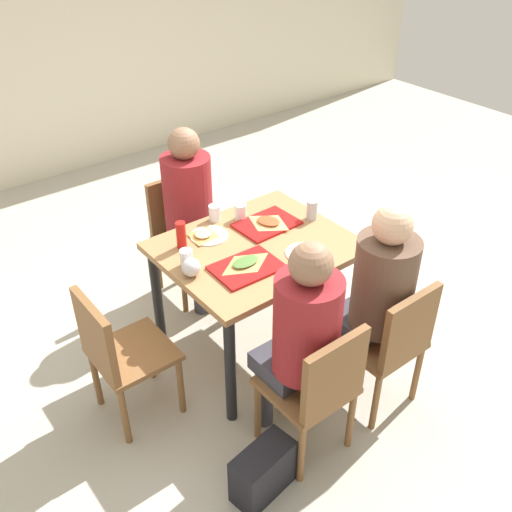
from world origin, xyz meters
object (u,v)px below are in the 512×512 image
(handbag, at_px, (263,471))
(chair_far_side, at_px, (182,228))
(plastic_cup_a, at_px, (215,213))
(plastic_cup_b, at_px, (304,265))
(pizza_slice_b, at_px, (268,222))
(plastic_cup_d, at_px, (241,212))
(paper_plate_near_edge, at_px, (305,253))
(plastic_cup_c, at_px, (186,258))
(condiment_bottle, at_px, (181,235))
(paper_plate_center, at_px, (209,236))
(pizza_slice_a, at_px, (246,263))
(soda_can, at_px, (312,210))
(chair_near_right, at_px, (391,340))
(foil_bundle, at_px, (191,267))
(chair_left_end, at_px, (117,350))
(chair_near_left, at_px, (318,386))
(tray_red_near, at_px, (247,267))
(pizza_slice_c, at_px, (203,234))
(person_in_brown_jacket, at_px, (377,290))
(person_far_side, at_px, (191,205))
(main_table, at_px, (256,260))
(person_in_red, at_px, (301,332))
(tray_red_far, at_px, (267,224))

(handbag, bearing_deg, chair_far_side, 69.70)
(plastic_cup_a, distance_m, plastic_cup_b, 0.74)
(pizza_slice_b, distance_m, plastic_cup_d, 0.18)
(chair_far_side, bearing_deg, paper_plate_near_edge, -81.54)
(plastic_cup_c, relative_size, condiment_bottle, 0.62)
(paper_plate_center, relative_size, pizza_slice_a, 0.93)
(plastic_cup_a, height_order, soda_can, soda_can)
(chair_near_right, height_order, foil_bundle, foil_bundle)
(paper_plate_center, relative_size, foil_bundle, 2.20)
(plastic_cup_d, bearing_deg, handbag, -122.67)
(paper_plate_near_edge, distance_m, plastic_cup_a, 0.64)
(chair_left_end, height_order, pizza_slice_b, chair_left_end)
(plastic_cup_b, relative_size, plastic_cup_d, 1.00)
(plastic_cup_c, relative_size, soda_can, 0.82)
(paper_plate_center, distance_m, plastic_cup_c, 0.32)
(pizza_slice_a, relative_size, plastic_cup_c, 2.37)
(chair_near_left, xyz_separation_m, pizza_slice_a, (0.09, 0.69, 0.31))
(soda_can, bearing_deg, tray_red_near, -164.54)
(plastic_cup_a, relative_size, handbag, 0.31)
(pizza_slice_b, relative_size, pizza_slice_c, 1.13)
(person_in_brown_jacket, height_order, paper_plate_center, person_in_brown_jacket)
(tray_red_near, height_order, plastic_cup_b, plastic_cup_b)
(person_far_side, bearing_deg, pizza_slice_c, -113.76)
(chair_far_side, xyz_separation_m, plastic_cup_c, (-0.42, -0.76, 0.33))
(pizza_slice_b, bearing_deg, plastic_cup_c, -174.68)
(pizza_slice_b, xyz_separation_m, pizza_slice_c, (-0.38, 0.14, -0.01))
(pizza_slice_b, bearing_deg, main_table, -147.30)
(person_far_side, xyz_separation_m, soda_can, (0.45, -0.66, 0.10))
(chair_far_side, height_order, pizza_slice_a, chair_far_side)
(pizza_slice_b, relative_size, plastic_cup_d, 2.44)
(paper_plate_near_edge, distance_m, soda_can, 0.39)
(chair_near_left, bearing_deg, paper_plate_center, 84.34)
(chair_near_left, height_order, plastic_cup_c, plastic_cup_c)
(soda_can, bearing_deg, chair_far_side, 119.24)
(person_in_red, relative_size, pizza_slice_a, 5.23)
(condiment_bottle, bearing_deg, person_in_red, -85.10)
(main_table, relative_size, chair_far_side, 1.27)
(plastic_cup_c, bearing_deg, chair_far_side, 60.87)
(main_table, bearing_deg, person_in_red, -111.12)
(main_table, distance_m, tray_red_near, 0.26)
(tray_red_near, relative_size, foil_bundle, 3.60)
(plastic_cup_d, bearing_deg, chair_near_right, -81.87)
(plastic_cup_a, bearing_deg, tray_red_near, -106.77)
(person_in_red, bearing_deg, plastic_cup_d, 69.10)
(handbag, bearing_deg, tray_red_far, 50.51)
(chair_near_left, height_order, person_in_red, person_in_red)
(main_table, bearing_deg, person_far_side, 90.00)
(plastic_cup_a, distance_m, handbag, 1.50)
(tray_red_far, relative_size, paper_plate_near_edge, 1.64)
(tray_red_near, relative_size, plastic_cup_b, 3.60)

